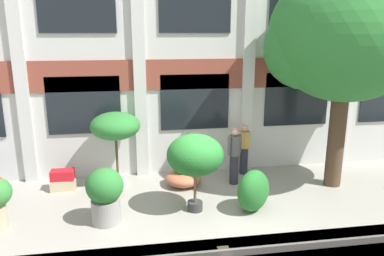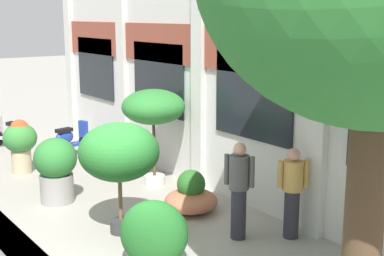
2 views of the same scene
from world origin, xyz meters
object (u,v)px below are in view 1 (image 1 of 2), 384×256
at_px(potted_plant_stone_basin, 105,193).
at_px(topiary_hedge, 253,191).
at_px(potted_plant_wide_bowl, 183,175).
at_px(resident_watching_tracks, 244,148).
at_px(broadleaf_tree, 346,38).
at_px(potted_plant_low_pan, 115,128).
at_px(resident_by_doorway, 234,154).
at_px(potted_plant_terracotta_small, 195,156).
at_px(potted_plant_square_trough, 63,180).

distance_m(potted_plant_stone_basin, topiary_hedge, 3.59).
bearing_deg(potted_plant_stone_basin, potted_plant_wide_bowl, 42.19).
relative_size(resident_watching_tracks, topiary_hedge, 1.51).
height_order(resident_watching_tracks, topiary_hedge, resident_watching_tracks).
bearing_deg(topiary_hedge, broadleaf_tree, 23.03).
height_order(broadleaf_tree, potted_plant_wide_bowl, broadleaf_tree).
distance_m(potted_plant_low_pan, resident_by_doorway, 3.49).
bearing_deg(potted_plant_terracotta_small, broadleaf_tree, 12.91).
bearing_deg(potted_plant_low_pan, potted_plant_square_trough, -176.34).
height_order(potted_plant_square_trough, potted_plant_wide_bowl, potted_plant_wide_bowl).
bearing_deg(potted_plant_wide_bowl, potted_plant_terracotta_small, -86.86).
distance_m(potted_plant_terracotta_small, potted_plant_wide_bowl, 1.96).
relative_size(broadleaf_tree, resident_watching_tracks, 3.87).
xyz_separation_m(potted_plant_terracotta_small, topiary_hedge, (1.43, -0.22, -0.92)).
height_order(potted_plant_stone_basin, topiary_hedge, potted_plant_stone_basin).
relative_size(potted_plant_square_trough, topiary_hedge, 0.72).
xyz_separation_m(potted_plant_stone_basin, resident_watching_tracks, (4.07, 2.52, 0.11)).
height_order(potted_plant_stone_basin, potted_plant_wide_bowl, potted_plant_stone_basin).
distance_m(broadleaf_tree, potted_plant_wide_bowl, 5.83).
bearing_deg(potted_plant_terracotta_small, topiary_hedge, -8.77).
bearing_deg(resident_by_doorway, broadleaf_tree, 49.07).
xyz_separation_m(potted_plant_stone_basin, topiary_hedge, (3.58, 0.06, -0.21)).
xyz_separation_m(potted_plant_square_trough, resident_by_doorway, (4.89, -0.35, 0.63)).
bearing_deg(potted_plant_stone_basin, resident_by_doorway, 26.48).
bearing_deg(potted_plant_square_trough, resident_watching_tracks, 4.18).
distance_m(broadleaf_tree, resident_by_doorway, 4.35).
height_order(potted_plant_wide_bowl, resident_by_doorway, resident_by_doorway).
height_order(potted_plant_stone_basin, resident_by_doorway, resident_by_doorway).
distance_m(resident_by_doorway, resident_watching_tracks, 0.91).
bearing_deg(resident_by_doorway, potted_plant_stone_basin, -93.94).
relative_size(potted_plant_square_trough, potted_plant_stone_basin, 0.56).
bearing_deg(potted_plant_square_trough, resident_by_doorway, -4.15).
bearing_deg(resident_by_doorway, potted_plant_wide_bowl, -124.30).
bearing_deg(potted_plant_low_pan, topiary_hedge, -32.59).
height_order(potted_plant_stone_basin, resident_watching_tracks, resident_watching_tracks).
xyz_separation_m(broadleaf_tree, resident_watching_tracks, (-2.31, 1.27, -3.33)).
height_order(broadleaf_tree, potted_plant_terracotta_small, broadleaf_tree).
bearing_deg(potted_plant_terracotta_small, potted_plant_wide_bowl, 93.14).
xyz_separation_m(potted_plant_low_pan, potted_plant_terracotta_small, (1.96, -1.94, -0.28)).
relative_size(potted_plant_low_pan, potted_plant_square_trough, 2.88).
xyz_separation_m(potted_plant_terracotta_small, resident_by_doorway, (1.40, 1.49, -0.54)).
bearing_deg(potted_plant_square_trough, potted_plant_terracotta_small, -27.93).
xyz_separation_m(broadleaf_tree, potted_plant_square_trough, (-7.71, 0.88, -3.91)).
bearing_deg(potted_plant_wide_bowl, resident_by_doorway, -3.88).
bearing_deg(resident_by_doorway, potted_plant_square_trough, -124.56).
bearing_deg(topiary_hedge, potted_plant_low_pan, 147.41).
xyz_separation_m(potted_plant_low_pan, topiary_hedge, (3.39, -2.16, -1.20)).
xyz_separation_m(broadleaf_tree, potted_plant_stone_basin, (-6.38, -1.25, -3.44)).
relative_size(potted_plant_stone_basin, potted_plant_wide_bowl, 1.28).
bearing_deg(potted_plant_wide_bowl, potted_plant_square_trough, 175.74).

